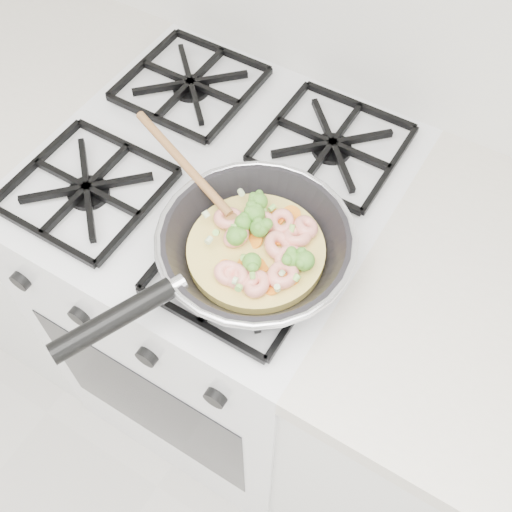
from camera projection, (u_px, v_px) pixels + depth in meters
The scene contains 2 objects.
stove at pixel (224, 299), 1.41m from camera, with size 0.60×0.60×0.92m.
skillet at pixel (253, 247), 0.89m from camera, with size 0.43×0.45×0.09m.
Camera 1 is at (0.43, 1.14, 1.69)m, focal length 42.84 mm.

